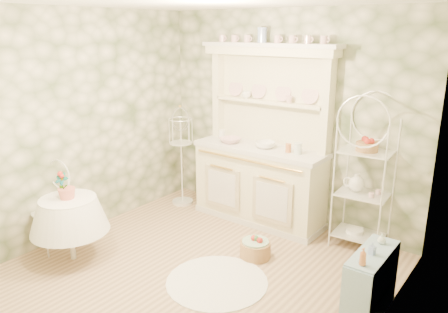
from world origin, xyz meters
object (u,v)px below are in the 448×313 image
Objects in this scene: kitchen_dresser at (260,136)px; side_shelf at (370,282)px; round_table at (71,228)px; cafe_chair at (49,208)px; floor_basket at (255,249)px; bakers_rack at (365,168)px; birdcage_stand at (181,156)px.

kitchen_dresser is 2.33m from side_shelf.
kitchen_dresser is 2.50m from round_table.
floor_basket is (2.00, 1.24, -0.39)m from cafe_chair.
kitchen_dresser is at bearing 179.12° from bakers_rack.
side_shelf is 1.40m from floor_basket.
floor_basket is (0.52, -0.87, -1.05)m from kitchen_dresser.
side_shelf is 3.11m from round_table.
side_shelf reaches higher than floor_basket.
kitchen_dresser is at bearing 121.00° from floor_basket.
round_table is 1.97m from birdcage_stand.
bakers_rack is (1.34, 0.08, -0.18)m from kitchen_dresser.
round_table is at bearing -86.09° from birdcage_stand.
side_shelf is at bearing 9.37° from cafe_chair.
bakers_rack is at bearing 3.36° from kitchen_dresser.
side_shelf is at bearing 18.86° from round_table.
kitchen_dresser is at bearing 153.69° from side_shelf.
kitchen_dresser is 7.70× the size of floor_basket.
floor_basket is at bearing -59.00° from kitchen_dresser.
birdcage_stand is at bearing 158.42° from floor_basket.
bakers_rack is 2.65× the size of round_table.
bakers_rack reaches higher than floor_basket.
bakers_rack is 1.36× the size of birdcage_stand.
birdcage_stand is at bearing 74.54° from cafe_chair.
kitchen_dresser reaches higher than bakers_rack.
floor_basket is at bearing -21.58° from birdcage_stand.
bakers_rack is 3.60m from cafe_chair.
kitchen_dresser is at bearing 47.77° from cafe_chair.
bakers_rack is at bearing 118.72° from side_shelf.
floor_basket is (1.59, 1.25, -0.27)m from round_table.
birdcage_stand is 4.79× the size of floor_basket.
side_shelf is 2.52× the size of floor_basket.
side_shelf is 3.51m from cafe_chair.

